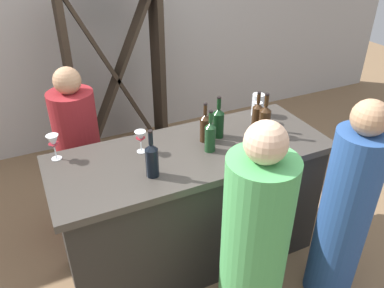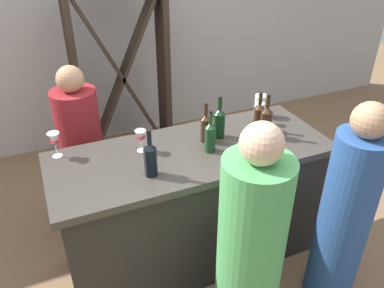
% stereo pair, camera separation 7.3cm
% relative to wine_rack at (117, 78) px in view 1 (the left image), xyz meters
% --- Properties ---
extents(ground_plane, '(12.00, 12.00, 0.00)m').
position_rel_wine_rack_xyz_m(ground_plane, '(0.06, -1.65, -0.92)').
color(ground_plane, '#846647').
extents(back_wall, '(8.00, 0.10, 2.80)m').
position_rel_wine_rack_xyz_m(back_wall, '(0.06, 0.55, 0.48)').
color(back_wall, '#BCB7B2').
rests_on(back_wall, ground).
extents(bar_counter, '(1.90, 0.74, 0.98)m').
position_rel_wine_rack_xyz_m(bar_counter, '(0.06, -1.65, -0.43)').
color(bar_counter, '#2A2723').
rests_on(bar_counter, ground).
extents(wine_rack, '(0.96, 0.28, 1.85)m').
position_rel_wine_rack_xyz_m(wine_rack, '(0.00, 0.00, 0.00)').
color(wine_rack, '#33281E').
rests_on(wine_rack, ground).
extents(wine_bottle_leftmost_near_black, '(0.08, 0.08, 0.31)m').
position_rel_wine_rack_xyz_m(wine_bottle_leftmost_near_black, '(-0.28, -1.81, 0.17)').
color(wine_bottle_leftmost_near_black, black).
rests_on(wine_bottle_leftmost_near_black, bar_counter).
extents(wine_bottle_second_left_olive_green, '(0.07, 0.07, 0.30)m').
position_rel_wine_rack_xyz_m(wine_bottle_second_left_olive_green, '(0.17, -1.70, 0.17)').
color(wine_bottle_second_left_olive_green, '#193D1E').
rests_on(wine_bottle_second_left_olive_green, bar_counter).
extents(wine_bottle_center_amber_brown, '(0.07, 0.07, 0.29)m').
position_rel_wine_rack_xyz_m(wine_bottle_center_amber_brown, '(0.20, -1.57, 0.16)').
color(wine_bottle_center_amber_brown, '#331E0F').
rests_on(wine_bottle_center_amber_brown, bar_counter).
extents(wine_bottle_second_right_dark_green, '(0.08, 0.08, 0.31)m').
position_rel_wine_rack_xyz_m(wine_bottle_second_right_dark_green, '(0.31, -1.56, 0.17)').
color(wine_bottle_second_right_dark_green, black).
rests_on(wine_bottle_second_right_dark_green, bar_counter).
extents(wine_bottle_rightmost_amber_brown, '(0.08, 0.08, 0.32)m').
position_rel_wine_rack_xyz_m(wine_bottle_rightmost_amber_brown, '(0.61, -1.68, 0.18)').
color(wine_bottle_rightmost_amber_brown, '#331E0F').
rests_on(wine_bottle_rightmost_amber_brown, bar_counter).
extents(wine_bottle_far_right_amber_brown, '(0.07, 0.07, 0.29)m').
position_rel_wine_rack_xyz_m(wine_bottle_far_right_amber_brown, '(0.62, -1.58, 0.17)').
color(wine_bottle_far_right_amber_brown, '#331E0F').
rests_on(wine_bottle_far_right_amber_brown, bar_counter).
extents(wine_glass_near_left, '(0.08, 0.08, 0.15)m').
position_rel_wine_rack_xyz_m(wine_glass_near_left, '(-0.25, -1.52, 0.16)').
color(wine_glass_near_left, white).
rests_on(wine_glass_near_left, bar_counter).
extents(wine_glass_near_center, '(0.07, 0.07, 0.16)m').
position_rel_wine_rack_xyz_m(wine_glass_near_center, '(0.68, -1.48, 0.17)').
color(wine_glass_near_center, white).
rests_on(wine_glass_near_center, bar_counter).
extents(wine_glass_near_right, '(0.08, 0.08, 0.17)m').
position_rel_wine_rack_xyz_m(wine_glass_near_right, '(-0.78, -1.37, 0.18)').
color(wine_glass_near_right, white).
rests_on(wine_glass_near_right, bar_counter).
extents(water_pitcher, '(0.09, 0.09, 0.17)m').
position_rel_wine_rack_xyz_m(water_pitcher, '(0.75, -1.38, 0.14)').
color(water_pitcher, silver).
rests_on(water_pitcher, bar_counter).
extents(person_left_guest, '(0.47, 0.47, 1.53)m').
position_rel_wine_rack_xyz_m(person_left_guest, '(0.10, -2.38, -0.22)').
color(person_left_guest, '#4CA559').
rests_on(person_left_guest, ground).
extents(person_center_guest, '(0.41, 0.41, 1.49)m').
position_rel_wine_rack_xyz_m(person_center_guest, '(0.81, -2.35, -0.23)').
color(person_center_guest, '#284C8C').
rests_on(person_center_guest, ground).
extents(person_right_guest, '(0.42, 0.42, 1.43)m').
position_rel_wine_rack_xyz_m(person_right_guest, '(-0.58, -0.92, -0.27)').
color(person_right_guest, maroon).
rests_on(person_right_guest, ground).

